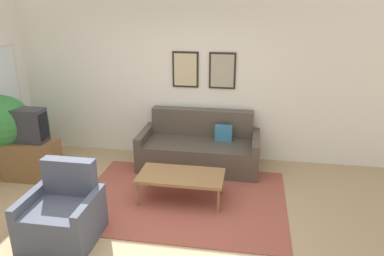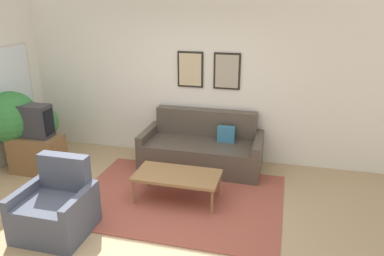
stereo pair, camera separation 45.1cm
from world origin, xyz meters
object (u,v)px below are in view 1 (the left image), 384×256
object	(u,v)px
couch	(200,149)
armchair	(63,215)
coffee_table	(181,177)
tv	(26,125)
potted_plant_tall	(3,124)

from	to	relation	value
couch	armchair	bearing A→B (deg)	-119.81
coffee_table	armchair	xyz separation A→B (m)	(-1.20, -1.08, -0.06)
tv	potted_plant_tall	world-z (taller)	potted_plant_tall
couch	coffee_table	distance (m)	1.17
armchair	coffee_table	bearing A→B (deg)	40.29
tv	armchair	xyz separation A→B (m)	(1.23, -1.36, -0.58)
tv	potted_plant_tall	distance (m)	0.43
tv	armchair	bearing A→B (deg)	-47.80
couch	armchair	size ratio (longest dim) A/B	2.18
couch	coffee_table	xyz separation A→B (m)	(-0.09, -1.16, 0.05)
potted_plant_tall	couch	bearing A→B (deg)	15.68
tv	armchair	size ratio (longest dim) A/B	0.65
couch	armchair	distance (m)	2.58
coffee_table	tv	bearing A→B (deg)	173.36
tv	coffee_table	bearing A→B (deg)	-6.64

